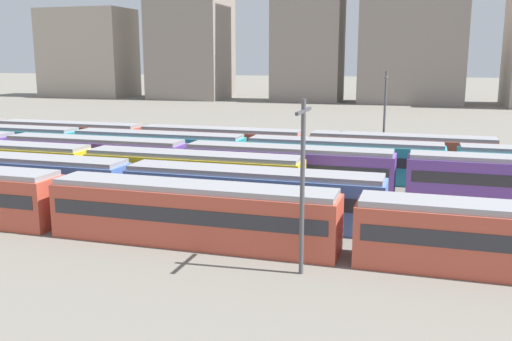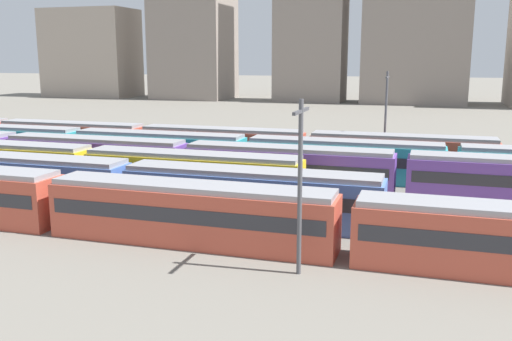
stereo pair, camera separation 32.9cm
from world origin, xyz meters
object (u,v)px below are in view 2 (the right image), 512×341
object	(u,v)px
train_track_4	(247,155)
catenary_pole_0	(300,179)
train_track_3	(288,168)
train_track_5	(143,141)
catenary_pole_1	(386,114)
train_track_1	(21,179)
train_track_0	(346,226)

from	to	relation	value
train_track_4	catenary_pole_0	xyz separation A→B (m)	(10.57, -23.75, 3.22)
train_track_3	train_track_4	size ratio (longest dim) A/B	1.25
train_track_5	catenary_pole_1	bearing A→B (deg)	5.86
train_track_1	train_track_3	size ratio (longest dim) A/B	0.60
train_track_0	catenary_pole_1	world-z (taller)	catenary_pole_1
catenary_pole_1	catenary_pole_0	bearing A→B (deg)	-93.44
train_track_0	catenary_pole_0	xyz separation A→B (m)	(-2.02, -2.95, 3.22)
train_track_1	catenary_pole_1	size ratio (longest dim) A/B	5.67
train_track_5	train_track_3	bearing A→B (deg)	-28.19
train_track_0	train_track_4	world-z (taller)	same
train_track_1	train_track_3	bearing A→B (deg)	28.79
train_track_1	catenary_pole_0	size ratio (longest dim) A/B	6.08
train_track_5	catenary_pole_1	size ratio (longest dim) A/B	7.59
catenary_pole_1	train_track_3	bearing A→B (deg)	-118.40
train_track_1	train_track_3	xyz separation A→B (m)	(18.93, 10.40, 0.00)
train_track_0	train_track_4	distance (m)	24.31
train_track_0	train_track_5	xyz separation A→B (m)	(-26.61, 26.00, 0.00)
train_track_3	train_track_5	distance (m)	22.01
train_track_5	catenary_pole_0	bearing A→B (deg)	-49.66
train_track_3	catenary_pole_0	distance (m)	19.53
train_track_3	train_track_4	xyz separation A→B (m)	(-5.37, 5.20, 0.00)
train_track_0	train_track_1	xyz separation A→B (m)	(-26.14, 5.20, -0.00)
catenary_pole_1	train_track_1	bearing A→B (deg)	-137.90
train_track_0	train_track_5	world-z (taller)	same
train_track_5	catenary_pole_0	xyz separation A→B (m)	(24.59, -28.95, 3.22)
train_track_1	catenary_pole_1	distance (m)	35.26
train_track_4	catenary_pole_1	bearing A→B (deg)	32.41
train_track_5	catenary_pole_0	world-z (taller)	catenary_pole_0
train_track_3	train_track_1	bearing A→B (deg)	-151.21
train_track_1	train_track_3	distance (m)	21.60
train_track_0	catenary_pole_1	distance (m)	28.94
train_track_5	catenary_pole_0	distance (m)	38.12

